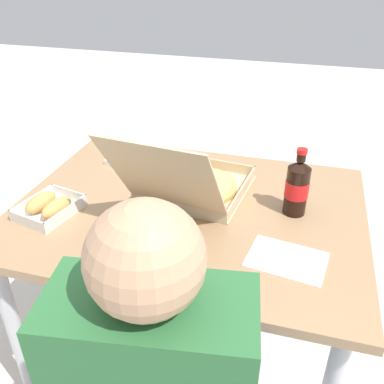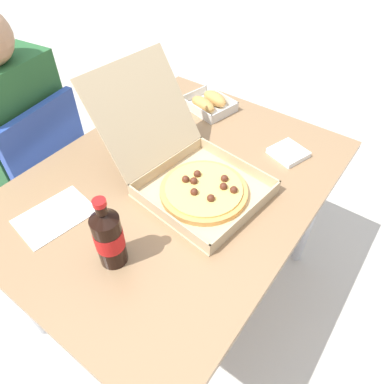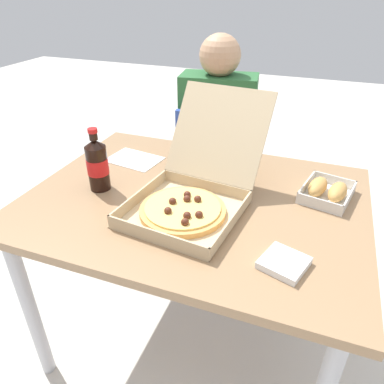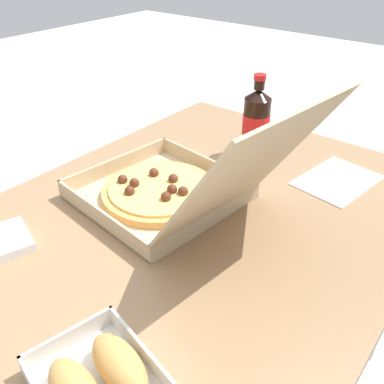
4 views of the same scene
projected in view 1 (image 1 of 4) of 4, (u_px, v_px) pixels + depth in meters
name	position (u px, v px, depth m)	size (l,w,h in m)	color
ground_plane	(189.00, 351.00, 1.76)	(10.00, 10.00, 0.00)	beige
dining_table	(189.00, 227.00, 1.44)	(1.13, 0.85, 0.71)	#997551
pizza_box_open	(191.00, 184.00, 1.43)	(0.39, 0.55, 0.32)	tan
bread_side_box	(49.00, 206.00, 1.35)	(0.19, 0.22, 0.06)	white
cola_bottle	(297.00, 187.00, 1.32)	(0.07, 0.07, 0.22)	black
paper_menu	(287.00, 259.00, 1.16)	(0.21, 0.15, 0.00)	white
napkin_pile	(124.00, 160.00, 1.67)	(0.11, 0.11, 0.02)	white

